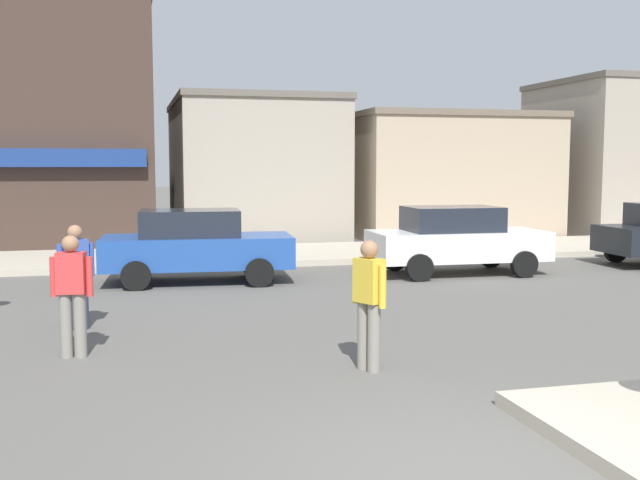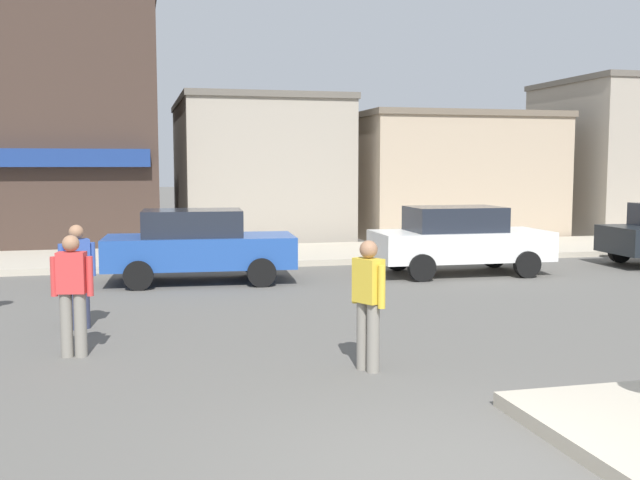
{
  "view_description": "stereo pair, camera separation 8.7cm",
  "coord_description": "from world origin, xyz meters",
  "px_view_note": "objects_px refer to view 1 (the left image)",
  "views": [
    {
      "loc": [
        -2.54,
        -5.29,
        2.53
      ],
      "look_at": [
        -0.03,
        4.5,
        1.5
      ],
      "focal_mm": 42.0,
      "sensor_mm": 36.0,
      "label": 1
    },
    {
      "loc": [
        -2.45,
        -5.31,
        2.53
      ],
      "look_at": [
        -0.03,
        4.5,
        1.5
      ],
      "focal_mm": 42.0,
      "sensor_mm": 36.0,
      "label": 2
    }
  ],
  "objects_px": {
    "pedestrian_crossing_near": "(76,273)",
    "pedestrian_crossing_far": "(369,301)",
    "parked_car_second": "(456,239)",
    "parked_car_nearest": "(196,245)",
    "pedestrian_kerb_side": "(72,292)"
  },
  "relations": [
    {
      "from": "parked_car_second",
      "to": "pedestrian_crossing_far",
      "type": "height_order",
      "value": "pedestrian_crossing_far"
    },
    {
      "from": "pedestrian_crossing_near",
      "to": "pedestrian_crossing_far",
      "type": "distance_m",
      "value": 4.89
    },
    {
      "from": "parked_car_nearest",
      "to": "pedestrian_crossing_far",
      "type": "height_order",
      "value": "pedestrian_crossing_far"
    },
    {
      "from": "pedestrian_kerb_side",
      "to": "parked_car_second",
      "type": "bearing_deg",
      "value": 35.29
    },
    {
      "from": "parked_car_nearest",
      "to": "pedestrian_kerb_side",
      "type": "distance_m",
      "value": 6.29
    },
    {
      "from": "pedestrian_crossing_far",
      "to": "pedestrian_kerb_side",
      "type": "xyz_separation_m",
      "value": [
        -3.56,
        1.56,
        0.0
      ]
    },
    {
      "from": "parked_car_nearest",
      "to": "pedestrian_kerb_side",
      "type": "relative_size",
      "value": 2.56
    },
    {
      "from": "parked_car_nearest",
      "to": "pedestrian_crossing_near",
      "type": "xyz_separation_m",
      "value": [
        -2.17,
        -4.19,
        0.06
      ]
    },
    {
      "from": "parked_car_nearest",
      "to": "pedestrian_crossing_far",
      "type": "distance_m",
      "value": 7.62
    },
    {
      "from": "parked_car_second",
      "to": "pedestrian_crossing_near",
      "type": "distance_m",
      "value": 8.99
    },
    {
      "from": "pedestrian_crossing_far",
      "to": "parked_car_second",
      "type": "bearing_deg",
      "value": 58.32
    },
    {
      "from": "parked_car_nearest",
      "to": "pedestrian_crossing_near",
      "type": "bearing_deg",
      "value": -117.33
    },
    {
      "from": "pedestrian_crossing_far",
      "to": "pedestrian_kerb_side",
      "type": "distance_m",
      "value": 3.88
    },
    {
      "from": "pedestrian_crossing_far",
      "to": "pedestrian_crossing_near",
      "type": "bearing_deg",
      "value": 137.69
    },
    {
      "from": "parked_car_nearest",
      "to": "pedestrian_kerb_side",
      "type": "height_order",
      "value": "pedestrian_kerb_side"
    }
  ]
}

